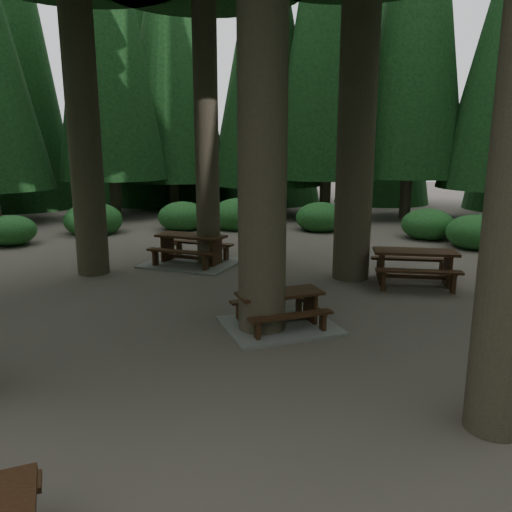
# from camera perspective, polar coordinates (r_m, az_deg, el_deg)

# --- Properties ---
(ground) EXTENTS (80.00, 80.00, 0.00)m
(ground) POSITION_cam_1_polar(r_m,az_deg,el_deg) (9.10, -4.56, -8.50)
(ground) COLOR #534D44
(ground) RESTS_ON ground
(picnic_table_a) EXTENTS (2.52, 2.40, 0.67)m
(picnic_table_a) POSITION_cam_1_polar(r_m,az_deg,el_deg) (9.18, 2.71, -6.85)
(picnic_table_a) COLOR gray
(picnic_table_a) RESTS_ON ground
(picnic_table_c) EXTENTS (2.81, 2.48, 0.83)m
(picnic_table_c) POSITION_cam_1_polar(r_m,az_deg,el_deg) (14.05, -7.38, 0.24)
(picnic_table_c) COLOR gray
(picnic_table_c) RESTS_ON ground
(picnic_table_d) EXTENTS (1.95, 1.59, 0.83)m
(picnic_table_d) POSITION_cam_1_polar(r_m,az_deg,el_deg) (12.43, 17.66, -0.65)
(picnic_table_d) COLOR #351810
(picnic_table_d) RESTS_ON ground
(shrub_ring) EXTENTS (23.86, 24.64, 1.49)m
(shrub_ring) POSITION_cam_1_polar(r_m,az_deg,el_deg) (9.52, 0.66, -4.95)
(shrub_ring) COLOR #20521C
(shrub_ring) RESTS_ON ground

